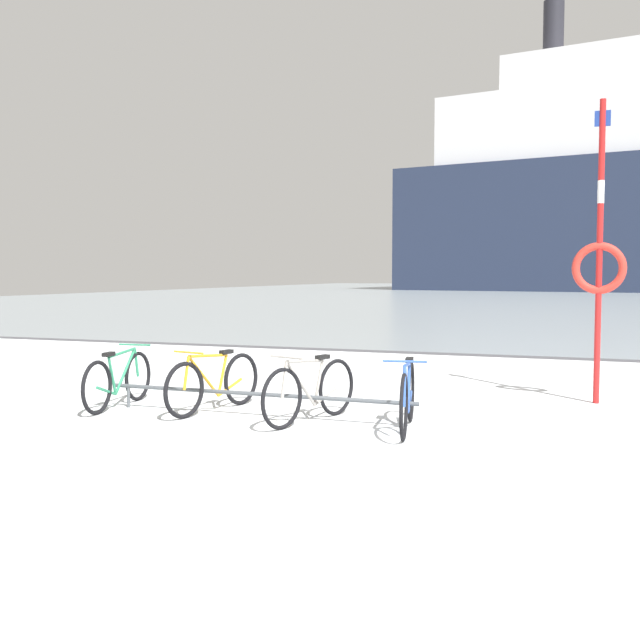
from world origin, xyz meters
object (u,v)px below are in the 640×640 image
ferry_ship (614,192)px  bicycle_1 (214,383)px  bicycle_0 (119,380)px  rescue_post (599,259)px  bicycle_2 (310,391)px  bicycle_3 (408,397)px

ferry_ship → bicycle_1: bearing=-95.5°
bicycle_1 → bicycle_0: bearing=-172.8°
bicycle_1 → ferry_ship: size_ratio=0.04×
rescue_post → ferry_ship: 67.74m
bicycle_1 → rescue_post: rescue_post is taller
bicycle_2 → ferry_ship: 70.56m
bicycle_0 → bicycle_3: size_ratio=1.00×
bicycle_0 → bicycle_1: bearing=7.2°
bicycle_1 → rescue_post: size_ratio=0.44×
bicycle_2 → rescue_post: rescue_post is taller
bicycle_3 → ferry_ship: ferry_ship is taller
bicycle_2 → ferry_ship: ferry_ship is taller
bicycle_3 → ferry_ship: 70.55m
bicycle_1 → bicycle_2: bearing=-8.8°
bicycle_0 → ferry_ship: size_ratio=0.04×
rescue_post → ferry_ship: size_ratio=0.09×
bicycle_1 → rescue_post: bearing=26.6°
ferry_ship → bicycle_2: bearing=-94.4°
bicycle_0 → ferry_ship: bearing=83.5°
bicycle_1 → bicycle_2: bicycle_2 is taller
bicycle_2 → ferry_ship: (5.33, 69.73, 9.33)m
bicycle_0 → rescue_post: 6.51m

